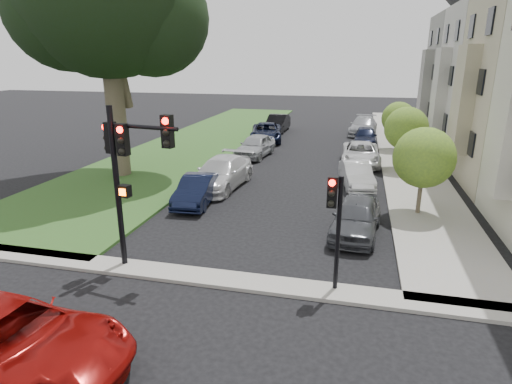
% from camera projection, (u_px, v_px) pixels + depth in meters
% --- Properties ---
extents(ground, '(140.00, 140.00, 0.00)m').
position_uv_depth(ground, '(212.00, 319.00, 11.30)').
color(ground, black).
rests_on(ground, ground).
extents(grass_strip, '(8.00, 44.00, 0.12)m').
position_uv_depth(grass_strip, '(204.00, 140.00, 35.55)').
color(grass_strip, '#2E5E24').
rests_on(grass_strip, ground).
extents(sidewalk_right, '(3.50, 44.00, 0.12)m').
position_uv_depth(sidewalk_right, '(402.00, 149.00, 32.04)').
color(sidewalk_right, '#A39B88').
rests_on(sidewalk_right, ground).
extents(sidewalk_cross, '(60.00, 1.00, 0.12)m').
position_uv_depth(sidewalk_cross, '(233.00, 281.00, 13.14)').
color(sidewalk_cross, '#A39B88').
rests_on(sidewalk_cross, ground).
extents(house_c, '(7.70, 7.55, 15.97)m').
position_uv_depth(house_c, '(506.00, 52.00, 27.78)').
color(house_c, '#A19F99').
rests_on(house_c, ground).
extents(house_d, '(7.70, 7.55, 15.97)m').
position_uv_depth(house_d, '(478.00, 53.00, 34.74)').
color(house_d, gray).
rests_on(house_d, ground).
extents(small_tree_a, '(2.58, 2.58, 3.87)m').
position_uv_depth(small_tree_a, '(424.00, 158.00, 18.02)').
color(small_tree_a, brown).
rests_on(small_tree_a, ground).
extents(small_tree_b, '(2.57, 2.57, 3.86)m').
position_uv_depth(small_tree_b, '(406.00, 129.00, 25.46)').
color(small_tree_b, brown).
rests_on(small_tree_b, ground).
extents(small_tree_c, '(2.39, 2.39, 3.59)m').
position_uv_depth(small_tree_c, '(398.00, 118.00, 31.05)').
color(small_tree_c, brown).
rests_on(small_tree_c, ground).
extents(traffic_signal_main, '(2.58, 0.68, 5.27)m').
position_uv_depth(traffic_signal_main, '(127.00, 160.00, 13.04)').
color(traffic_signal_main, black).
rests_on(traffic_signal_main, ground).
extents(traffic_signal_secondary, '(0.45, 0.36, 3.53)m').
position_uv_depth(traffic_signal_secondary, '(335.00, 213.00, 11.94)').
color(traffic_signal_secondary, black).
rests_on(traffic_signal_secondary, ground).
extents(car_cross_near, '(5.90, 3.07, 1.59)m').
position_uv_depth(car_cross_near, '(5.00, 341.00, 9.18)').
color(car_cross_near, maroon).
rests_on(car_cross_near, ground).
extents(car_parked_0, '(2.14, 4.39, 1.44)m').
position_uv_depth(car_parked_0, '(356.00, 217.00, 16.53)').
color(car_parked_0, '#3F4247').
rests_on(car_parked_0, ground).
extents(car_parked_1, '(2.10, 4.16, 1.31)m').
position_uv_depth(car_parked_1, '(356.00, 175.00, 22.71)').
color(car_parked_1, silver).
rests_on(car_parked_1, ground).
extents(car_parked_2, '(2.51, 5.18, 1.42)m').
position_uv_depth(car_parked_2, '(361.00, 154.00, 27.46)').
color(car_parked_2, silver).
rests_on(car_parked_2, ground).
extents(car_parked_3, '(1.81, 4.32, 1.46)m').
position_uv_depth(car_parked_3, '(365.00, 136.00, 33.40)').
color(car_parked_3, black).
rests_on(car_parked_3, ground).
extents(car_parked_4, '(2.69, 5.54, 1.55)m').
position_uv_depth(car_parked_4, '(363.00, 126.00, 38.25)').
color(car_parked_4, '#999BA0').
rests_on(car_parked_4, ground).
extents(car_parked_5, '(1.74, 4.16, 1.34)m').
position_uv_depth(car_parked_5, '(197.00, 190.00, 20.08)').
color(car_parked_5, black).
rests_on(car_parked_5, ground).
extents(car_parked_6, '(2.67, 5.60, 1.57)m').
position_uv_depth(car_parked_6, '(221.00, 173.00, 22.57)').
color(car_parked_6, silver).
rests_on(car_parked_6, ground).
extents(car_parked_7, '(2.31, 4.68, 1.54)m').
position_uv_depth(car_parked_7, '(255.00, 146.00, 29.64)').
color(car_parked_7, '#999BA0').
rests_on(car_parked_7, ground).
extents(car_parked_8, '(3.39, 5.69, 1.48)m').
position_uv_depth(car_parked_8, '(266.00, 132.00, 35.19)').
color(car_parked_8, black).
rests_on(car_parked_8, ground).
extents(car_parked_9, '(1.74, 4.76, 1.56)m').
position_uv_depth(car_parked_9, '(277.00, 123.00, 39.72)').
color(car_parked_9, black).
rests_on(car_parked_9, ground).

